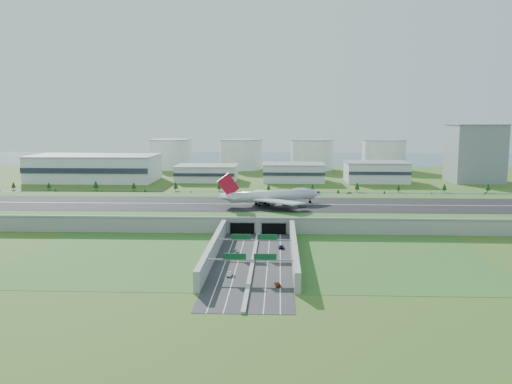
{
  "coord_description": "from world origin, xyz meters",
  "views": [
    {
      "loc": [
        11.47,
        -336.73,
        63.3
      ],
      "look_at": [
        -4.82,
        35.0,
        11.01
      ],
      "focal_mm": 38.0,
      "sensor_mm": 36.0,
      "label": 1
    }
  ],
  "objects_px": {
    "car_2": "(281,247)",
    "fuel_tank_a": "(171,154)",
    "office_tower": "(475,153)",
    "car_6": "(488,197)",
    "car_0": "(236,251)",
    "car_1": "(230,274)",
    "boeing_747": "(272,196)",
    "car_4": "(90,195)",
    "car_5": "(349,193)",
    "car_3": "(278,284)",
    "car_7": "(174,193)"
  },
  "relations": [
    {
      "from": "fuel_tank_a",
      "to": "car_5",
      "type": "relative_size",
      "value": 10.81
    },
    {
      "from": "office_tower",
      "to": "car_4",
      "type": "relative_size",
      "value": 11.0
    },
    {
      "from": "boeing_747",
      "to": "car_3",
      "type": "distance_m",
      "value": 138.1
    },
    {
      "from": "car_4",
      "to": "office_tower",
      "type": "bearing_deg",
      "value": -67.95
    },
    {
      "from": "car_5",
      "to": "car_6",
      "type": "relative_size",
      "value": 0.91
    },
    {
      "from": "boeing_747",
      "to": "car_2",
      "type": "distance_m",
      "value": 80.1
    },
    {
      "from": "fuel_tank_a",
      "to": "boeing_747",
      "type": "relative_size",
      "value": 0.76
    },
    {
      "from": "car_3",
      "to": "car_6",
      "type": "relative_size",
      "value": 0.96
    },
    {
      "from": "car_2",
      "to": "car_3",
      "type": "bearing_deg",
      "value": 87.66
    },
    {
      "from": "car_2",
      "to": "car_3",
      "type": "height_order",
      "value": "car_2"
    },
    {
      "from": "car_4",
      "to": "car_5",
      "type": "xyz_separation_m",
      "value": [
        208.64,
        19.01,
        -0.09
      ]
    },
    {
      "from": "car_3",
      "to": "car_4",
      "type": "distance_m",
      "value": 271.28
    },
    {
      "from": "office_tower",
      "to": "fuel_tank_a",
      "type": "xyz_separation_m",
      "value": [
        -320.0,
        115.0,
        -10.0
      ]
    },
    {
      "from": "car_4",
      "to": "car_5",
      "type": "distance_m",
      "value": 209.51
    },
    {
      "from": "car_0",
      "to": "car_1",
      "type": "distance_m",
      "value": 37.77
    },
    {
      "from": "office_tower",
      "to": "fuel_tank_a",
      "type": "bearing_deg",
      "value": 160.23
    },
    {
      "from": "car_1",
      "to": "car_4",
      "type": "relative_size",
      "value": 0.93
    },
    {
      "from": "car_0",
      "to": "car_6",
      "type": "relative_size",
      "value": 0.77
    },
    {
      "from": "boeing_747",
      "to": "car_5",
      "type": "relative_size",
      "value": 14.27
    },
    {
      "from": "office_tower",
      "to": "car_2",
      "type": "relative_size",
      "value": 10.06
    },
    {
      "from": "car_0",
      "to": "car_1",
      "type": "relative_size",
      "value": 0.84
    },
    {
      "from": "car_3",
      "to": "car_2",
      "type": "bearing_deg",
      "value": -101.89
    },
    {
      "from": "car_1",
      "to": "car_0",
      "type": "bearing_deg",
      "value": 104.41
    },
    {
      "from": "car_0",
      "to": "car_6",
      "type": "xyz_separation_m",
      "value": [
        181.76,
        175.53,
        0.04
      ]
    },
    {
      "from": "car_1",
      "to": "car_2",
      "type": "distance_m",
      "value": 50.93
    },
    {
      "from": "boeing_747",
      "to": "car_6",
      "type": "distance_m",
      "value": 188.73
    },
    {
      "from": "car_3",
      "to": "car_6",
      "type": "xyz_separation_m",
      "value": [
        162.16,
        225.28,
        0.0
      ]
    },
    {
      "from": "fuel_tank_a",
      "to": "car_1",
      "type": "relative_size",
      "value": 10.73
    },
    {
      "from": "fuel_tank_a",
      "to": "boeing_747",
      "type": "xyz_separation_m",
      "value": [
        126.67,
        -313.03,
        -3.44
      ]
    },
    {
      "from": "boeing_747",
      "to": "car_0",
      "type": "bearing_deg",
      "value": -120.55
    },
    {
      "from": "car_4",
      "to": "car_2",
      "type": "bearing_deg",
      "value": -133.39
    },
    {
      "from": "fuel_tank_a",
      "to": "car_0",
      "type": "distance_m",
      "value": 416.21
    },
    {
      "from": "car_0",
      "to": "car_7",
      "type": "height_order",
      "value": "car_0"
    },
    {
      "from": "car_1",
      "to": "car_4",
      "type": "height_order",
      "value": "car_4"
    },
    {
      "from": "boeing_747",
      "to": "car_4",
      "type": "bearing_deg",
      "value": 128.47
    },
    {
      "from": "car_2",
      "to": "fuel_tank_a",
      "type": "bearing_deg",
      "value": -72.27
    },
    {
      "from": "car_2",
      "to": "car_4",
      "type": "bearing_deg",
      "value": -48.44
    },
    {
      "from": "car_5",
      "to": "fuel_tank_a",
      "type": "bearing_deg",
      "value": -119.37
    },
    {
      "from": "car_2",
      "to": "car_7",
      "type": "height_order",
      "value": "car_2"
    },
    {
      "from": "boeing_747",
      "to": "car_4",
      "type": "distance_m",
      "value": 171.65
    },
    {
      "from": "fuel_tank_a",
      "to": "car_2",
      "type": "relative_size",
      "value": 9.14
    },
    {
      "from": "car_0",
      "to": "car_3",
      "type": "bearing_deg",
      "value": -91.92
    },
    {
      "from": "car_4",
      "to": "car_7",
      "type": "xyz_separation_m",
      "value": [
        64.74,
        16.18,
        -0.2
      ]
    },
    {
      "from": "car_2",
      "to": "car_7",
      "type": "relative_size",
      "value": 1.21
    },
    {
      "from": "office_tower",
      "to": "car_6",
      "type": "distance_m",
      "value": 116.46
    },
    {
      "from": "car_4",
      "to": "car_1",
      "type": "bearing_deg",
      "value": -144.1
    },
    {
      "from": "office_tower",
      "to": "car_4",
      "type": "bearing_deg",
      "value": -162.05
    },
    {
      "from": "boeing_747",
      "to": "car_5",
      "type": "xyz_separation_m",
      "value": [
        61.73,
        106.81,
        -13.18
      ]
    },
    {
      "from": "fuel_tank_a",
      "to": "car_3",
      "type": "relative_size",
      "value": 10.3
    },
    {
      "from": "car_6",
      "to": "car_7",
      "type": "bearing_deg",
      "value": 62.99
    }
  ]
}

